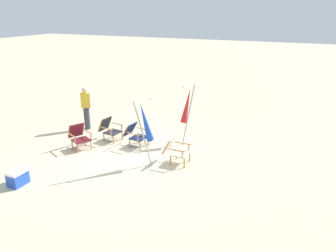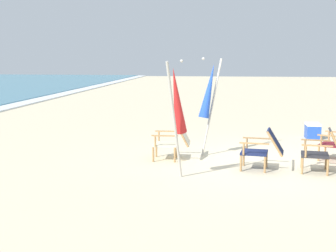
{
  "view_description": "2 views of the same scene",
  "coord_description": "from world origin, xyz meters",
  "px_view_note": "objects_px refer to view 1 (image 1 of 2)",
  "views": [
    {
      "loc": [
        8.27,
        5.24,
        4.41
      ],
      "look_at": [
        -0.62,
        1.28,
        0.9
      ],
      "focal_mm": 35.0,
      "sensor_mm": 36.0,
      "label": 1
    },
    {
      "loc": [
        -9.29,
        0.76,
        2.09
      ],
      "look_at": [
        -0.14,
        1.88,
        0.71
      ],
      "focal_mm": 50.0,
      "sensor_mm": 36.0,
      "label": 2
    }
  ],
  "objects_px": {
    "beach_chair_front_right": "(79,136)",
    "umbrella_furled_blue": "(145,123)",
    "beach_chair_back_left": "(109,128)",
    "beach_chair_mid_center": "(175,149)",
    "person_near_chairs": "(86,108)",
    "cooler_box": "(18,178)",
    "beach_chair_back_right": "(135,134)",
    "umbrella_furled_red": "(187,106)"
  },
  "relations": [
    {
      "from": "beach_chair_front_right",
      "to": "umbrella_furled_blue",
      "type": "xyz_separation_m",
      "value": [
        0.29,
        2.66,
        0.93
      ]
    },
    {
      "from": "beach_chair_back_left",
      "to": "umbrella_furled_blue",
      "type": "height_order",
      "value": "umbrella_furled_blue"
    },
    {
      "from": "beach_chair_front_right",
      "to": "beach_chair_mid_center",
      "type": "height_order",
      "value": "beach_chair_front_right"
    },
    {
      "from": "person_near_chairs",
      "to": "cooler_box",
      "type": "xyz_separation_m",
      "value": [
        4.25,
        0.96,
        -0.64
      ]
    },
    {
      "from": "beach_chair_mid_center",
      "to": "cooler_box",
      "type": "height_order",
      "value": "beach_chair_mid_center"
    },
    {
      "from": "umbrella_furled_blue",
      "to": "person_near_chairs",
      "type": "distance_m",
      "value": 4.05
    },
    {
      "from": "beach_chair_back_left",
      "to": "cooler_box",
      "type": "relative_size",
      "value": 1.64
    },
    {
      "from": "beach_chair_back_left",
      "to": "person_near_chairs",
      "type": "bearing_deg",
      "value": -113.27
    },
    {
      "from": "beach_chair_back_right",
      "to": "umbrella_furled_blue",
      "type": "xyz_separation_m",
      "value": [
        1.21,
        1.06,
        0.94
      ]
    },
    {
      "from": "beach_chair_back_right",
      "to": "umbrella_furled_blue",
      "type": "distance_m",
      "value": 1.86
    },
    {
      "from": "beach_chair_mid_center",
      "to": "umbrella_furled_blue",
      "type": "height_order",
      "value": "umbrella_furled_blue"
    },
    {
      "from": "umbrella_furled_blue",
      "to": "beach_chair_back_right",
      "type": "bearing_deg",
      "value": -138.6
    },
    {
      "from": "beach_chair_mid_center",
      "to": "beach_chair_back_right",
      "type": "relative_size",
      "value": 0.93
    },
    {
      "from": "umbrella_furled_red",
      "to": "person_near_chairs",
      "type": "height_order",
      "value": "umbrella_furled_red"
    },
    {
      "from": "umbrella_furled_red",
      "to": "person_near_chairs",
      "type": "distance_m",
      "value": 4.05
    },
    {
      "from": "person_near_chairs",
      "to": "cooler_box",
      "type": "bearing_deg",
      "value": 12.77
    },
    {
      "from": "umbrella_furled_red",
      "to": "umbrella_furled_blue",
      "type": "bearing_deg",
      "value": -12.53
    },
    {
      "from": "person_near_chairs",
      "to": "cooler_box",
      "type": "relative_size",
      "value": 3.33
    },
    {
      "from": "beach_chair_front_right",
      "to": "beach_chair_back_right",
      "type": "height_order",
      "value": "beach_chair_front_right"
    },
    {
      "from": "beach_chair_back_right",
      "to": "cooler_box",
      "type": "distance_m",
      "value": 3.88
    },
    {
      "from": "umbrella_furled_blue",
      "to": "cooler_box",
      "type": "distance_m",
      "value": 3.68
    },
    {
      "from": "beach_chair_back_right",
      "to": "umbrella_furled_red",
      "type": "xyz_separation_m",
      "value": [
        -0.88,
        1.53,
        0.92
      ]
    },
    {
      "from": "beach_chair_mid_center",
      "to": "person_near_chairs",
      "type": "distance_m",
      "value": 4.46
    },
    {
      "from": "cooler_box",
      "to": "umbrella_furled_red",
      "type": "bearing_deg",
      "value": 145.55
    },
    {
      "from": "beach_chair_mid_center",
      "to": "umbrella_furled_red",
      "type": "height_order",
      "value": "umbrella_furled_red"
    },
    {
      "from": "beach_chair_back_right",
      "to": "umbrella_furled_red",
      "type": "bearing_deg",
      "value": 120.01
    },
    {
      "from": "beach_chair_mid_center",
      "to": "umbrella_furled_red",
      "type": "relative_size",
      "value": 0.39
    },
    {
      "from": "beach_chair_back_right",
      "to": "cooler_box",
      "type": "bearing_deg",
      "value": -23.12
    },
    {
      "from": "person_near_chairs",
      "to": "cooler_box",
      "type": "height_order",
      "value": "person_near_chairs"
    },
    {
      "from": "beach_chair_back_left",
      "to": "umbrella_furled_red",
      "type": "bearing_deg",
      "value": 107.25
    },
    {
      "from": "beach_chair_back_left",
      "to": "umbrella_furled_red",
      "type": "distance_m",
      "value": 2.87
    },
    {
      "from": "beach_chair_back_right",
      "to": "umbrella_furled_red",
      "type": "height_order",
      "value": "umbrella_furled_red"
    },
    {
      "from": "beach_chair_front_right",
      "to": "umbrella_furled_blue",
      "type": "relative_size",
      "value": 0.43
    },
    {
      "from": "beach_chair_front_right",
      "to": "beach_chair_back_left",
      "type": "bearing_deg",
      "value": 151.78
    },
    {
      "from": "umbrella_furled_blue",
      "to": "person_near_chairs",
      "type": "height_order",
      "value": "umbrella_furled_blue"
    },
    {
      "from": "cooler_box",
      "to": "beach_chair_back_left",
      "type": "bearing_deg",
      "value": 172.9
    },
    {
      "from": "umbrella_furled_red",
      "to": "beach_chair_front_right",
      "type": "bearing_deg",
      "value": -60.09
    },
    {
      "from": "beach_chair_mid_center",
      "to": "cooler_box",
      "type": "xyz_separation_m",
      "value": [
        2.92,
        -3.27,
        -0.22
      ]
    },
    {
      "from": "beach_chair_mid_center",
      "to": "beach_chair_back_left",
      "type": "height_order",
      "value": "beach_chair_back_left"
    },
    {
      "from": "beach_chair_front_right",
      "to": "beach_chair_mid_center",
      "type": "distance_m",
      "value": 3.37
    },
    {
      "from": "beach_chair_back_left",
      "to": "cooler_box",
      "type": "distance_m",
      "value": 3.67
    },
    {
      "from": "beach_chair_mid_center",
      "to": "beach_chair_back_left",
      "type": "xyz_separation_m",
      "value": [
        -0.72,
        -2.82,
        0.0
      ]
    }
  ]
}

